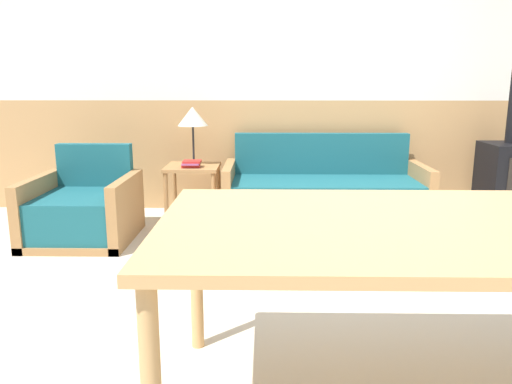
{
  "coord_description": "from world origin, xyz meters",
  "views": [
    {
      "loc": [
        -0.49,
        -2.36,
        1.26
      ],
      "look_at": [
        -0.55,
        1.06,
        0.51
      ],
      "focal_mm": 35.0,
      "sensor_mm": 36.0,
      "label": 1
    }
  ],
  "objects_px": {
    "dining_table": "(449,237)",
    "wood_stove": "(512,159)",
    "table_lamp": "(193,118)",
    "side_table": "(193,175)",
    "couch": "(324,195)",
    "armchair": "(84,212)"
  },
  "relations": [
    {
      "from": "couch",
      "to": "armchair",
      "type": "relative_size",
      "value": 2.21
    },
    {
      "from": "side_table",
      "to": "couch",
      "type": "bearing_deg",
      "value": -1.19
    },
    {
      "from": "table_lamp",
      "to": "wood_stove",
      "type": "height_order",
      "value": "wood_stove"
    },
    {
      "from": "armchair",
      "to": "table_lamp",
      "type": "bearing_deg",
      "value": 25.1
    },
    {
      "from": "dining_table",
      "to": "armchair",
      "type": "bearing_deg",
      "value": 134.69
    },
    {
      "from": "armchair",
      "to": "wood_stove",
      "type": "bearing_deg",
      "value": -7.48
    },
    {
      "from": "couch",
      "to": "wood_stove",
      "type": "bearing_deg",
      "value": -1.11
    },
    {
      "from": "couch",
      "to": "table_lamp",
      "type": "height_order",
      "value": "table_lamp"
    },
    {
      "from": "dining_table",
      "to": "wood_stove",
      "type": "distance_m",
      "value": 3.15
    },
    {
      "from": "table_lamp",
      "to": "wood_stove",
      "type": "bearing_deg",
      "value": -2.83
    },
    {
      "from": "couch",
      "to": "dining_table",
      "type": "xyz_separation_m",
      "value": [
        0.12,
        -2.77,
        0.47
      ]
    },
    {
      "from": "armchair",
      "to": "dining_table",
      "type": "xyz_separation_m",
      "value": [
        2.15,
        -2.17,
        0.48
      ]
    },
    {
      "from": "side_table",
      "to": "table_lamp",
      "type": "relative_size",
      "value": 0.96
    },
    {
      "from": "wood_stove",
      "to": "dining_table",
      "type": "bearing_deg",
      "value": -119.62
    },
    {
      "from": "side_table",
      "to": "wood_stove",
      "type": "distance_m",
      "value": 2.9
    },
    {
      "from": "table_lamp",
      "to": "dining_table",
      "type": "relative_size",
      "value": 0.25
    },
    {
      "from": "side_table",
      "to": "dining_table",
      "type": "distance_m",
      "value": 3.11
    },
    {
      "from": "table_lamp",
      "to": "wood_stove",
      "type": "xyz_separation_m",
      "value": [
        2.89,
        -0.14,
        -0.36
      ]
    },
    {
      "from": "armchair",
      "to": "table_lamp",
      "type": "relative_size",
      "value": 1.55
    },
    {
      "from": "couch",
      "to": "table_lamp",
      "type": "bearing_deg",
      "value": 174.8
    },
    {
      "from": "table_lamp",
      "to": "dining_table",
      "type": "bearing_deg",
      "value": -65.11
    },
    {
      "from": "wood_stove",
      "to": "side_table",
      "type": "bearing_deg",
      "value": 178.86
    }
  ]
}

